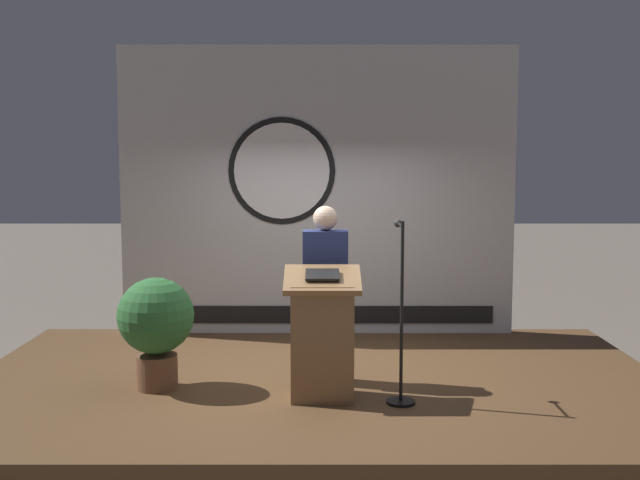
{
  "coord_description": "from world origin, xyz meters",
  "views": [
    {
      "loc": [
        0.03,
        -6.84,
        2.32
      ],
      "look_at": [
        0.05,
        -0.19,
        1.6
      ],
      "focal_mm": 42.75,
      "sensor_mm": 36.0,
      "label": 1
    }
  ],
  "objects_px": {
    "podium": "(320,336)",
    "microphone_stand": "(398,339)",
    "speaker_person": "(323,293)",
    "potted_plant": "(154,322)"
  },
  "relations": [
    {
      "from": "podium",
      "to": "microphone_stand",
      "type": "relative_size",
      "value": 0.73
    },
    {
      "from": "speaker_person",
      "to": "podium",
      "type": "bearing_deg",
      "value": -93.32
    },
    {
      "from": "microphone_stand",
      "to": "potted_plant",
      "type": "xyz_separation_m",
      "value": [
        -2.1,
        0.37,
        0.06
      ]
    },
    {
      "from": "podium",
      "to": "speaker_person",
      "type": "bearing_deg",
      "value": 86.68
    },
    {
      "from": "podium",
      "to": "potted_plant",
      "type": "bearing_deg",
      "value": 169.46
    },
    {
      "from": "microphone_stand",
      "to": "podium",
      "type": "bearing_deg",
      "value": 171.24
    },
    {
      "from": "microphone_stand",
      "to": "potted_plant",
      "type": "bearing_deg",
      "value": 170.01
    },
    {
      "from": "potted_plant",
      "to": "podium",
      "type": "bearing_deg",
      "value": -10.54
    },
    {
      "from": "speaker_person",
      "to": "potted_plant",
      "type": "bearing_deg",
      "value": -171.95
    },
    {
      "from": "speaker_person",
      "to": "potted_plant",
      "type": "xyz_separation_m",
      "value": [
        -1.48,
        -0.21,
        -0.22
      ]
    }
  ]
}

